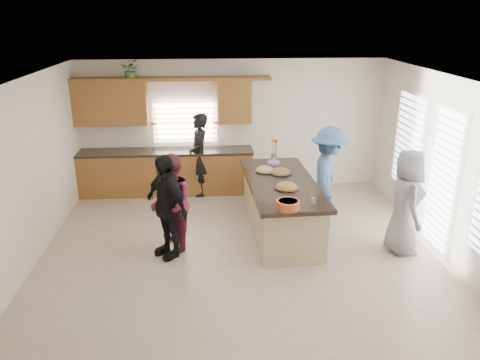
{
  "coord_description": "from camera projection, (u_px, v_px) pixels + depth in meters",
  "views": [
    {
      "loc": [
        -0.51,
        -6.9,
        3.71
      ],
      "look_at": [
        -0.02,
        0.19,
        1.15
      ],
      "focal_mm": 35.0,
      "sensor_mm": 36.0,
      "label": 1
    }
  ],
  "objects": [
    {
      "name": "floor",
      "position": [
        242.0,
        249.0,
        7.77
      ],
      "size": [
        6.5,
        6.5,
        0.0
      ],
      "primitive_type": "plane",
      "color": "#C1AA8F",
      "rests_on": "ground"
    },
    {
      "name": "room_shell",
      "position": [
        242.0,
        138.0,
        7.12
      ],
      "size": [
        6.52,
        6.02,
        2.81
      ],
      "color": "silver",
      "rests_on": "ground"
    },
    {
      "name": "back_cabinetry",
      "position": [
        164.0,
        152.0,
        9.93
      ],
      "size": [
        4.08,
        0.66,
        2.46
      ],
      "color": "olive",
      "rests_on": "ground"
    },
    {
      "name": "right_wall_glazing",
      "position": [
        445.0,
        171.0,
        7.4
      ],
      "size": [
        0.06,
        4.0,
        2.25
      ],
      "color": "white",
      "rests_on": "ground"
    },
    {
      "name": "island",
      "position": [
        281.0,
        208.0,
        8.26
      ],
      "size": [
        1.26,
        2.74,
        0.95
      ],
      "rotation": [
        0.0,
        0.0,
        0.04
      ],
      "color": "tan",
      "rests_on": "ground"
    },
    {
      "name": "platter_front",
      "position": [
        287.0,
        187.0,
        7.73
      ],
      "size": [
        0.41,
        0.41,
        0.17
      ],
      "color": "black",
      "rests_on": "island"
    },
    {
      "name": "platter_mid",
      "position": [
        281.0,
        172.0,
        8.45
      ],
      "size": [
        0.4,
        0.4,
        0.16
      ],
      "color": "black",
      "rests_on": "island"
    },
    {
      "name": "platter_back",
      "position": [
        265.0,
        170.0,
        8.55
      ],
      "size": [
        0.38,
        0.38,
        0.15
      ],
      "color": "black",
      "rests_on": "island"
    },
    {
      "name": "salad_bowl",
      "position": [
        288.0,
        204.0,
        6.94
      ],
      "size": [
        0.35,
        0.35,
        0.13
      ],
      "color": "#C14F23",
      "rests_on": "island"
    },
    {
      "name": "clear_cup",
      "position": [
        314.0,
        201.0,
        7.14
      ],
      "size": [
        0.07,
        0.07,
        0.09
      ],
      "primitive_type": "cylinder",
      "color": "white",
      "rests_on": "island"
    },
    {
      "name": "plate_stack",
      "position": [
        274.0,
        163.0,
        8.99
      ],
      "size": [
        0.24,
        0.24,
        0.05
      ],
      "primitive_type": "cylinder",
      "color": "#AA83BF",
      "rests_on": "island"
    },
    {
      "name": "flower_vase",
      "position": [
        274.0,
        150.0,
        9.08
      ],
      "size": [
        0.14,
        0.14,
        0.44
      ],
      "color": "silver",
      "rests_on": "island"
    },
    {
      "name": "potted_plant",
      "position": [
        131.0,
        70.0,
        9.4
      ],
      "size": [
        0.41,
        0.37,
        0.42
      ],
      "primitive_type": "imported",
      "rotation": [
        0.0,
        0.0,
        -0.1
      ],
      "color": "#40762F",
      "rests_on": "back_cabinetry"
    },
    {
      "name": "woman_left_back",
      "position": [
        199.0,
        155.0,
        9.81
      ],
      "size": [
        0.49,
        0.68,
        1.76
      ],
      "primitive_type": "imported",
      "rotation": [
        0.0,
        0.0,
        -1.46
      ],
      "color": "black",
      "rests_on": "ground"
    },
    {
      "name": "woman_left_mid",
      "position": [
        171.0,
        204.0,
        7.46
      ],
      "size": [
        0.8,
        0.93,
        1.63
      ],
      "primitive_type": "imported",
      "rotation": [
        0.0,
        0.0,
        -1.31
      ],
      "color": "maroon",
      "rests_on": "ground"
    },
    {
      "name": "woman_left_front",
      "position": [
        166.0,
        206.0,
        7.3
      ],
      "size": [
        0.95,
        1.03,
        1.7
      ],
      "primitive_type": "imported",
      "rotation": [
        0.0,
        0.0,
        -0.89
      ],
      "color": "black",
      "rests_on": "ground"
    },
    {
      "name": "woman_right_back",
      "position": [
        328.0,
        176.0,
        8.45
      ],
      "size": [
        0.95,
        1.31,
        1.82
      ],
      "primitive_type": "imported",
      "rotation": [
        0.0,
        0.0,
        1.31
      ],
      "color": "#3E5F88",
      "rests_on": "ground"
    },
    {
      "name": "woman_right_front",
      "position": [
        406.0,
        202.0,
        7.44
      ],
      "size": [
        0.62,
        0.88,
        1.72
      ],
      "primitive_type": "imported",
      "rotation": [
        0.0,
        0.0,
        1.49
      ],
      "color": "slate",
      "rests_on": "ground"
    }
  ]
}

